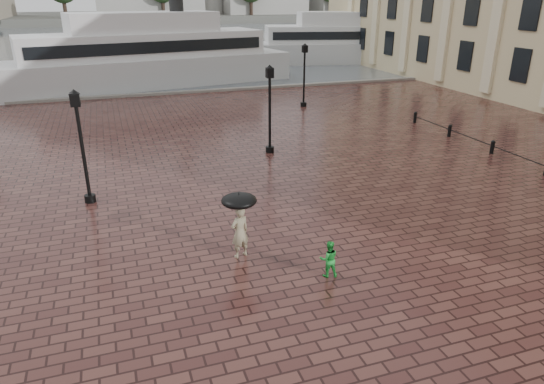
# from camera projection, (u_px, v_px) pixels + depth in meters

# --- Properties ---
(ground) EXTENTS (300.00, 300.00, 0.00)m
(ground) POSITION_uv_depth(u_px,v_px,m) (331.00, 316.00, 12.64)
(ground) COLOR #371B19
(ground) RESTS_ON ground
(harbour_water) EXTENTS (240.00, 240.00, 0.00)m
(harbour_water) POSITION_uv_depth(u_px,v_px,m) (127.00, 38.00, 93.29)
(harbour_water) COLOR #464E55
(harbour_water) RESTS_ON ground
(quay_edge) EXTENTS (80.00, 0.60, 0.30)m
(quay_edge) POSITION_uv_depth(u_px,v_px,m) (168.00, 94.00, 40.69)
(quay_edge) COLOR slate
(quay_edge) RESTS_ON ground
(far_shore) EXTENTS (300.00, 60.00, 2.00)m
(far_shore) POSITION_uv_depth(u_px,v_px,m) (114.00, 17.00, 152.52)
(far_shore) COLOR #4C4C47
(far_shore) RESTS_ON ground
(street_lamps) EXTENTS (21.44, 14.44, 4.40)m
(street_lamps) POSITION_uv_depth(u_px,v_px,m) (172.00, 101.00, 26.66)
(street_lamps) COLOR black
(street_lamps) RESTS_ON ground
(adult_pedestrian) EXTENTS (0.72, 0.58, 1.72)m
(adult_pedestrian) POSITION_uv_depth(u_px,v_px,m) (240.00, 232.00, 15.22)
(adult_pedestrian) COLOR gray
(adult_pedestrian) RESTS_ON ground
(child_pedestrian) EXTENTS (0.64, 0.54, 1.14)m
(child_pedestrian) POSITION_uv_depth(u_px,v_px,m) (329.00, 259.00, 14.26)
(child_pedestrian) COLOR green
(child_pedestrian) RESTS_ON ground
(ferry_near) EXTENTS (27.21, 11.06, 8.69)m
(ferry_near) POSITION_uv_depth(u_px,v_px,m) (146.00, 56.00, 43.76)
(ferry_near) COLOR silver
(ferry_near) RESTS_ON ground
(ferry_far) EXTENTS (25.15, 11.20, 8.02)m
(ferry_far) POSITION_uv_depth(u_px,v_px,m) (346.00, 42.00, 59.06)
(ferry_far) COLOR silver
(ferry_far) RESTS_ON ground
(umbrella) EXTENTS (1.10, 1.10, 1.15)m
(umbrella) POSITION_uv_depth(u_px,v_px,m) (239.00, 201.00, 14.81)
(umbrella) COLOR black
(umbrella) RESTS_ON ground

